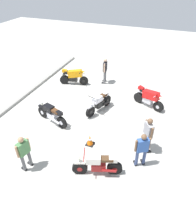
# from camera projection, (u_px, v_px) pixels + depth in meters

# --- Properties ---
(ground_plane) EXTENTS (40.00, 40.00, 0.00)m
(ground_plane) POSITION_uv_depth(u_px,v_px,m) (92.00, 112.00, 11.74)
(ground_plane) COLOR #ADAAA3
(curb_edge) EXTENTS (14.00, 0.30, 0.15)m
(curb_edge) POSITION_uv_depth(u_px,v_px,m) (23.00, 96.00, 13.01)
(curb_edge) COLOR gray
(curb_edge) RESTS_ON ground
(motorcycle_orange_sportbike) EXTENTS (0.78, 1.94, 1.14)m
(motorcycle_orange_sportbike) POSITION_uv_depth(u_px,v_px,m) (74.00, 76.00, 14.09)
(motorcycle_orange_sportbike) COLOR black
(motorcycle_orange_sportbike) RESTS_ON ground
(motorcycle_silver_cruiser) EXTENTS (2.02, 0.94, 1.09)m
(motorcycle_silver_cruiser) POSITION_uv_depth(u_px,v_px,m) (99.00, 103.00, 11.52)
(motorcycle_silver_cruiser) COLOR black
(motorcycle_silver_cruiser) RESTS_ON ground
(motorcycle_black_cruiser) EXTENTS (0.92, 2.03, 1.09)m
(motorcycle_black_cruiser) POSITION_uv_depth(u_px,v_px,m) (52.00, 114.00, 10.66)
(motorcycle_black_cruiser) COLOR black
(motorcycle_black_cruiser) RESTS_ON ground
(motorcycle_cream_vintage) EXTENTS (0.90, 1.89, 1.07)m
(motorcycle_cream_vintage) POSITION_uv_depth(u_px,v_px,m) (98.00, 165.00, 8.00)
(motorcycle_cream_vintage) COLOR black
(motorcycle_cream_vintage) RESTS_ON ground
(motorcycle_red_sportbike) EXTENTS (1.07, 1.83, 1.14)m
(motorcycle_red_sportbike) POSITION_uv_depth(u_px,v_px,m) (149.00, 98.00, 11.84)
(motorcycle_red_sportbike) COLOR black
(motorcycle_red_sportbike) RESTS_ON ground
(person_in_gray_shirt) EXTENTS (0.59, 0.51, 1.73)m
(person_in_gray_shirt) POSITION_uv_depth(u_px,v_px,m) (148.00, 133.00, 8.76)
(person_in_gray_shirt) COLOR #262628
(person_in_gray_shirt) RESTS_ON ground
(person_in_black_shirt) EXTENTS (0.68, 0.37, 1.75)m
(person_in_black_shirt) POSITION_uv_depth(u_px,v_px,m) (105.00, 69.00, 14.06)
(person_in_black_shirt) COLOR #59595B
(person_in_black_shirt) RESTS_ON ground
(person_in_green_shirt) EXTENTS (0.64, 0.38, 1.64)m
(person_in_green_shirt) POSITION_uv_depth(u_px,v_px,m) (24.00, 151.00, 7.99)
(person_in_green_shirt) COLOR #59595B
(person_in_green_shirt) RESTS_ON ground
(person_in_blue_shirt) EXTENTS (0.49, 0.58, 1.63)m
(person_in_blue_shirt) POSITION_uv_depth(u_px,v_px,m) (142.00, 148.00, 8.12)
(person_in_blue_shirt) COLOR #384772
(person_in_blue_shirt) RESTS_ON ground
(traffic_cone) EXTENTS (0.36, 0.36, 0.53)m
(traffic_cone) POSITION_uv_depth(u_px,v_px,m) (90.00, 140.00, 9.47)
(traffic_cone) COLOR black
(traffic_cone) RESTS_ON ground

